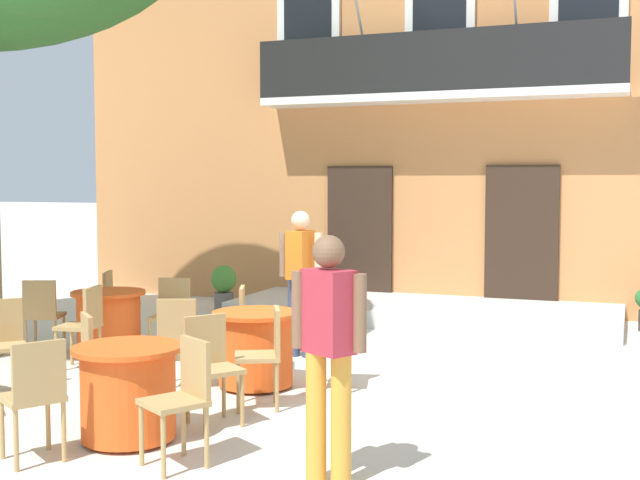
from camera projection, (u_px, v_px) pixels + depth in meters
ground_plane at (307, 379)px, 8.44m from camera, size 120.00×120.00×0.00m
building_facade at (465, 87)px, 14.60m from camera, size 13.00×5.09×7.50m
entrance_step_platform at (422, 312)px, 12.08m from camera, size 5.63×2.00×0.25m
cafe_table_near_tree at (256, 348)px, 8.10m from camera, size 0.86×0.86×0.76m
cafe_chair_near_tree_0 at (252, 322)px, 8.83m from camera, size 0.52×0.52×0.91m
cafe_chair_near_tree_1 at (179, 336)px, 8.02m from camera, size 0.51×0.51×0.91m
cafe_chair_near_tree_2 at (266, 350)px, 7.35m from camera, size 0.54×0.54×0.91m
cafe_chair_near_tree_3 at (331, 335)px, 8.09m from camera, size 0.49×0.49×0.91m
cafe_chair_middle_0 at (4, 340)px, 7.83m from camera, size 0.56×0.56×0.91m
cafe_table_front at (128, 392)px, 6.41m from camera, size 0.86×0.86×0.76m
cafe_chair_front_0 at (100, 357)px, 7.04m from camera, size 0.57×0.57×0.91m
cafe_chair_front_1 at (35, 392)px, 5.89m from camera, size 0.55×0.55×0.91m
cafe_chair_front_2 at (183, 393)px, 5.85m from camera, size 0.55×0.55×0.91m
cafe_chair_front_3 at (210, 361)px, 6.87m from camera, size 0.56×0.56×0.91m
cafe_table_far_side at (109, 322)px, 9.62m from camera, size 0.86×0.86×0.76m
cafe_chair_far_side_0 at (43, 312)px, 9.52m from camera, size 0.52×0.52×0.91m
cafe_chair_far_side_1 at (84, 321)px, 8.86m from camera, size 0.46×0.46×0.91m
cafe_chair_far_side_2 at (171, 311)px, 9.55m from camera, size 0.47×0.47×0.91m
cafe_chair_far_side_3 at (116, 301)px, 10.35m from camera, size 0.52×0.52×0.91m
ground_planter_left at (224, 285)px, 12.95m from camera, size 0.40×0.40×0.73m
pedestrian_near_entrance at (329, 344)px, 5.45m from camera, size 0.53×0.36×1.69m
pedestrian_mid_plaza at (301, 274)px, 9.49m from camera, size 0.53×0.36×1.71m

